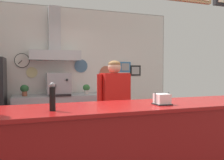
# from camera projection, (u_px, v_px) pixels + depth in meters

# --- Properties ---
(back_wall_assembly) EXTENTS (4.70, 3.10, 2.79)m
(back_wall_assembly) POSITION_uv_depth(u_px,v_px,m) (71.00, 67.00, 5.01)
(back_wall_assembly) COLOR #9E9E99
(back_wall_assembly) RESTS_ON ground_plane
(back_prep_counter) EXTENTS (2.01, 0.63, 0.92)m
(back_prep_counter) POSITION_uv_depth(u_px,v_px,m) (65.00, 117.00, 4.81)
(back_prep_counter) COLOR #A3A5AD
(back_prep_counter) RESTS_ON ground_plane
(shop_worker) EXTENTS (0.57, 0.28, 1.56)m
(shop_worker) POSITION_uv_depth(u_px,v_px,m) (114.00, 108.00, 3.55)
(shop_worker) COLOR #232328
(shop_worker) RESTS_ON ground_plane
(espresso_machine) EXTENTS (0.46, 0.54, 0.45)m
(espresso_machine) POSITION_uv_depth(u_px,v_px,m) (58.00, 84.00, 4.71)
(espresso_machine) COLOR #A3A5AD
(espresso_machine) RESTS_ON back_prep_counter
(potted_basil) EXTENTS (0.15, 0.15, 0.20)m
(potted_basil) POSITION_uv_depth(u_px,v_px,m) (86.00, 88.00, 4.91)
(potted_basil) COLOR beige
(potted_basil) RESTS_ON back_prep_counter
(potted_oregano) EXTENTS (0.16, 0.16, 0.22)m
(potted_oregano) POSITION_uv_depth(u_px,v_px,m) (25.00, 89.00, 4.53)
(potted_oregano) COLOR #9E563D
(potted_oregano) RESTS_ON back_prep_counter
(pepper_grinder) EXTENTS (0.05, 0.05, 0.22)m
(pepper_grinder) POSITION_uv_depth(u_px,v_px,m) (52.00, 97.00, 1.82)
(pepper_grinder) COLOR black
(pepper_grinder) RESTS_ON service_counter
(napkin_holder) EXTENTS (0.15, 0.14, 0.11)m
(napkin_holder) POSITION_uv_depth(u_px,v_px,m) (162.00, 100.00, 2.16)
(napkin_holder) COLOR #262628
(napkin_holder) RESTS_ON service_counter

